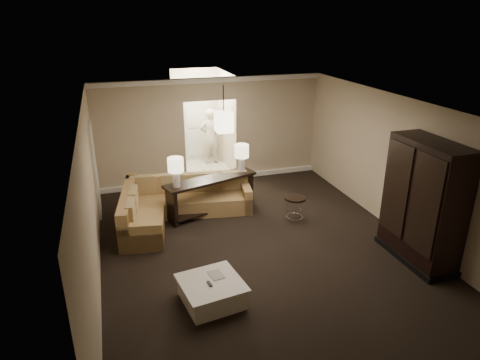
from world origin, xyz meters
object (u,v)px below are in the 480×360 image
object	(u,v)px
coffee_table	(212,292)
console_table	(211,192)
sectional_sofa	(175,205)
drink_table	(295,204)
person	(210,133)
armoire	(423,205)

from	to	relation	value
coffee_table	console_table	distance (m)	3.31
sectional_sofa	console_table	world-z (taller)	sectional_sofa
console_table	sectional_sofa	bearing A→B (deg)	166.13
coffee_table	console_table	world-z (taller)	console_table
console_table	drink_table	distance (m)	1.92
person	console_table	bearing A→B (deg)	74.70
console_table	armoire	xyz separation A→B (m)	(3.17, -3.07, 0.60)
coffee_table	person	xyz separation A→B (m)	(1.61, 6.65, 0.74)
coffee_table	armoire	xyz separation A→B (m)	(3.96, 0.13, 0.90)
armoire	person	bearing A→B (deg)	109.78
console_table	person	xyz separation A→B (m)	(0.82, 3.45, 0.43)
armoire	person	size ratio (longest dim) A/B	1.23
sectional_sofa	armoire	world-z (taller)	armoire
drink_table	console_table	bearing A→B (deg)	149.65
drink_table	person	bearing A→B (deg)	100.66
person	armoire	bearing A→B (deg)	107.89
armoire	drink_table	world-z (taller)	armoire
armoire	drink_table	distance (m)	2.68
person	drink_table	bearing A→B (deg)	98.77
console_table	armoire	distance (m)	4.45
coffee_table	sectional_sofa	bearing A→B (deg)	91.12
armoire	drink_table	bearing A→B (deg)	125.72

